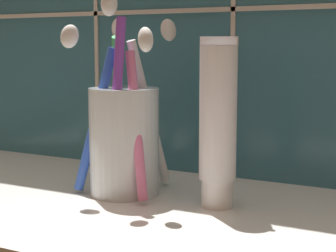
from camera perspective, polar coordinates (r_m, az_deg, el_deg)
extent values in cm
cube|color=silver|center=(50.74, -1.22, -9.25)|extent=(69.53, 28.27, 2.00)
cube|color=beige|center=(60.71, 5.10, 11.70)|extent=(79.53, 0.24, 0.50)
cylinder|color=silver|center=(53.84, -4.47, -1.56)|extent=(6.69, 6.69, 10.23)
cylinder|color=pink|center=(51.19, -3.23, 0.11)|extent=(4.09, 3.81, 13.50)
ellipsoid|color=white|center=(48.57, -2.54, 8.77)|extent=(2.53, 2.46, 2.58)
cylinder|color=white|center=(55.09, -1.92, 1.22)|extent=(2.75, 5.14, 14.53)
ellipsoid|color=white|center=(56.28, 0.04, 9.72)|extent=(2.04, 2.58, 2.59)
cylinder|color=green|center=(57.99, -5.11, 1.72)|extent=(4.59, 6.66, 14.98)
ellipsoid|color=white|center=(61.33, -5.13, 9.85)|extent=(2.39, 2.75, 2.70)
cylinder|color=blue|center=(53.72, -7.38, 0.61)|extent=(4.48, 2.49, 13.81)
ellipsoid|color=white|center=(53.80, -9.71, 8.96)|extent=(2.52, 2.02, 2.56)
cylinder|color=purple|center=(51.63, -5.30, 1.90)|extent=(1.29, 2.77, 16.46)
ellipsoid|color=white|center=(50.72, -6.22, 12.27)|extent=(1.57, 2.09, 2.37)
cylinder|color=white|center=(50.25, 5.00, -6.76)|extent=(2.78, 2.78, 2.55)
cylinder|color=white|center=(48.91, 5.11, 1.29)|extent=(3.27, 3.27, 11.62)
cube|color=silver|center=(48.56, 5.20, 8.59)|extent=(3.43, 0.36, 0.80)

